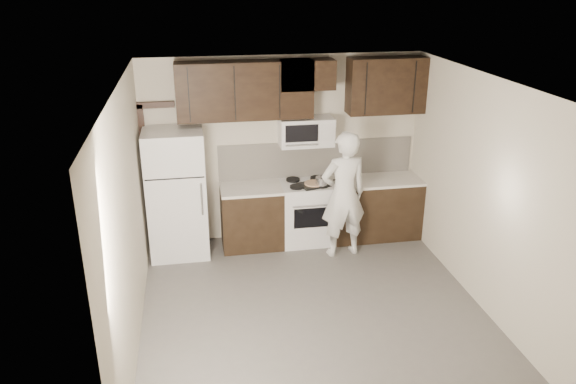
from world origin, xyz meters
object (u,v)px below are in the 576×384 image
object	(u,v)px
stove	(307,212)
microwave	(306,132)
person	(344,195)
refrigerator	(177,194)

from	to	relation	value
stove	microwave	size ratio (longest dim) A/B	1.24
person	refrigerator	bearing A→B (deg)	-19.47
stove	microwave	xyz separation A→B (m)	(-0.00, 0.12, 1.19)
person	stove	bearing A→B (deg)	-58.69
stove	microwave	world-z (taller)	microwave
microwave	refrigerator	world-z (taller)	microwave
stove	microwave	distance (m)	1.20
refrigerator	person	distance (m)	2.30
person	microwave	bearing A→B (deg)	-64.56
microwave	refrigerator	bearing A→B (deg)	-174.85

